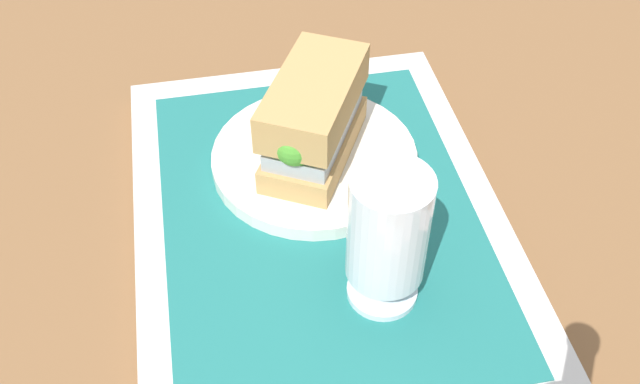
# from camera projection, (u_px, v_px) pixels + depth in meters

# --- Properties ---
(ground_plane) EXTENTS (3.00, 3.00, 0.00)m
(ground_plane) POSITION_uv_depth(u_px,v_px,m) (320.00, 231.00, 0.65)
(ground_plane) COLOR brown
(tray) EXTENTS (0.44, 0.32, 0.02)m
(tray) POSITION_uv_depth(u_px,v_px,m) (320.00, 223.00, 0.64)
(tray) COLOR silver
(tray) RESTS_ON ground_plane
(placemat) EXTENTS (0.38, 0.27, 0.00)m
(placemat) POSITION_uv_depth(u_px,v_px,m) (320.00, 215.00, 0.63)
(placemat) COLOR #1E6B66
(placemat) RESTS_ON tray
(plate) EXTENTS (0.19, 0.19, 0.01)m
(plate) POSITION_uv_depth(u_px,v_px,m) (314.00, 158.00, 0.67)
(plate) COLOR silver
(plate) RESTS_ON placemat
(sandwich) EXTENTS (0.14, 0.12, 0.08)m
(sandwich) POSITION_uv_depth(u_px,v_px,m) (313.00, 119.00, 0.64)
(sandwich) COLOR tan
(sandwich) RESTS_ON plate
(beer_glass) EXTENTS (0.06, 0.06, 0.12)m
(beer_glass) POSITION_uv_depth(u_px,v_px,m) (388.00, 235.00, 0.53)
(beer_glass) COLOR silver
(beer_glass) RESTS_ON placemat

